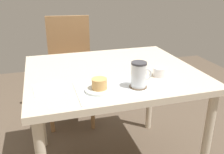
{
  "coord_description": "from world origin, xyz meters",
  "views": [
    {
      "loc": [
        -0.41,
        -1.37,
        1.26
      ],
      "look_at": [
        -0.07,
        -0.23,
        0.79
      ],
      "focal_mm": 40.0,
      "sensor_mm": 36.0,
      "label": 1
    }
  ],
  "objects_px": {
    "dining_table": "(112,82)",
    "wooden_chair": "(70,66)",
    "pastry": "(99,84)",
    "sugar_bowl": "(159,72)",
    "coffee_mug": "(139,74)",
    "pastry_plate": "(99,90)"
  },
  "relations": [
    {
      "from": "pastry",
      "to": "coffee_mug",
      "type": "xyz_separation_m",
      "value": [
        0.2,
        -0.01,
        0.03
      ]
    },
    {
      "from": "dining_table",
      "to": "coffee_mug",
      "type": "height_order",
      "value": "coffee_mug"
    },
    {
      "from": "pastry",
      "to": "sugar_bowl",
      "type": "bearing_deg",
      "value": 15.58
    },
    {
      "from": "wooden_chair",
      "to": "pastry",
      "type": "distance_m",
      "value": 1.11
    },
    {
      "from": "pastry_plate",
      "to": "sugar_bowl",
      "type": "xyz_separation_m",
      "value": [
        0.38,
        0.11,
        0.02
      ]
    },
    {
      "from": "wooden_chair",
      "to": "sugar_bowl",
      "type": "xyz_separation_m",
      "value": [
        0.39,
        -0.97,
        0.25
      ]
    },
    {
      "from": "wooden_chair",
      "to": "pastry_plate",
      "type": "xyz_separation_m",
      "value": [
        0.02,
        -1.07,
        0.24
      ]
    },
    {
      "from": "sugar_bowl",
      "to": "pastry_plate",
      "type": "bearing_deg",
      "value": -164.42
    },
    {
      "from": "dining_table",
      "to": "coffee_mug",
      "type": "relative_size",
      "value": 7.9
    },
    {
      "from": "coffee_mug",
      "to": "sugar_bowl",
      "type": "relative_size",
      "value": 1.84
    },
    {
      "from": "pastry_plate",
      "to": "coffee_mug",
      "type": "height_order",
      "value": "coffee_mug"
    },
    {
      "from": "wooden_chair",
      "to": "pastry",
      "type": "relative_size",
      "value": 12.42
    },
    {
      "from": "pastry",
      "to": "sugar_bowl",
      "type": "xyz_separation_m",
      "value": [
        0.38,
        0.11,
        -0.02
      ]
    },
    {
      "from": "pastry_plate",
      "to": "pastry",
      "type": "height_order",
      "value": "pastry"
    },
    {
      "from": "dining_table",
      "to": "wooden_chair",
      "type": "relative_size",
      "value": 1.08
    },
    {
      "from": "wooden_chair",
      "to": "pastry_plate",
      "type": "bearing_deg",
      "value": 98.72
    },
    {
      "from": "wooden_chair",
      "to": "pastry_plate",
      "type": "height_order",
      "value": "wooden_chair"
    },
    {
      "from": "dining_table",
      "to": "wooden_chair",
      "type": "xyz_separation_m",
      "value": [
        -0.16,
        0.79,
        -0.14
      ]
    },
    {
      "from": "coffee_mug",
      "to": "wooden_chair",
      "type": "bearing_deg",
      "value": 101.43
    },
    {
      "from": "wooden_chair",
      "to": "coffee_mug",
      "type": "relative_size",
      "value": 7.32
    },
    {
      "from": "sugar_bowl",
      "to": "pastry",
      "type": "bearing_deg",
      "value": -164.42
    },
    {
      "from": "pastry_plate",
      "to": "sugar_bowl",
      "type": "height_order",
      "value": "sugar_bowl"
    }
  ]
}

